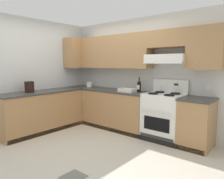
% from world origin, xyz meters
% --- Properties ---
extents(ground_plane, '(7.04, 7.04, 0.00)m').
position_xyz_m(ground_plane, '(0.00, 0.00, 0.00)').
color(ground_plane, beige).
extents(floor_accent_tile, '(0.30, 0.30, 0.01)m').
position_xyz_m(floor_accent_tile, '(0.86, -0.86, 0.00)').
color(floor_accent_tile, slate).
rests_on(floor_accent_tile, ground_plane).
extents(wall_back, '(4.68, 0.57, 2.55)m').
position_xyz_m(wall_back, '(0.39, 1.53, 1.48)').
color(wall_back, silver).
rests_on(wall_back, ground_plane).
extents(wall_left, '(0.47, 4.00, 2.55)m').
position_xyz_m(wall_left, '(-1.59, 0.23, 1.34)').
color(wall_left, silver).
rests_on(wall_left, ground_plane).
extents(counter_back_run, '(3.60, 0.65, 0.91)m').
position_xyz_m(counter_back_run, '(0.02, 1.24, 0.45)').
color(counter_back_run, '#A87A4C').
rests_on(counter_back_run, ground_plane).
extents(counter_left_run, '(0.63, 1.91, 0.91)m').
position_xyz_m(counter_left_run, '(-1.24, -0.00, 0.45)').
color(counter_left_run, '#A87A4C').
rests_on(counter_left_run, ground_plane).
extents(stove, '(0.76, 0.62, 1.20)m').
position_xyz_m(stove, '(1.13, 1.25, 0.48)').
color(stove, white).
rests_on(stove, ground_plane).
extents(wine_bottle, '(0.08, 0.08, 0.32)m').
position_xyz_m(wine_bottle, '(0.48, 1.35, 1.04)').
color(wine_bottle, black).
rests_on(wine_bottle, counter_back_run).
extents(bowl, '(0.37, 0.22, 0.07)m').
position_xyz_m(bowl, '(0.30, 1.15, 0.93)').
color(bowl, white).
rests_on(bowl, counter_back_run).
extents(bucket, '(0.21, 0.21, 0.23)m').
position_xyz_m(bucket, '(-1.28, -0.25, 1.03)').
color(bucket, black).
rests_on(bucket, counter_left_run).
extents(paper_towel_roll, '(0.14, 0.14, 0.13)m').
position_xyz_m(paper_towel_roll, '(-1.05, 1.32, 0.97)').
color(paper_towel_roll, white).
rests_on(paper_towel_roll, counter_back_run).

